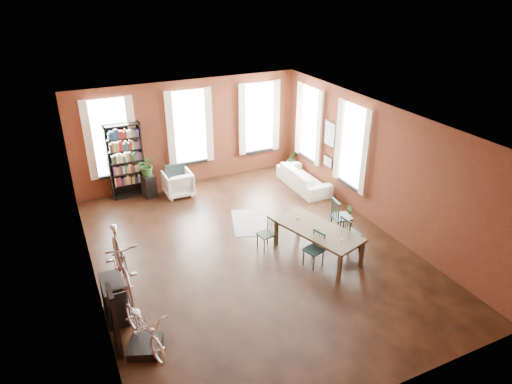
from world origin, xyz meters
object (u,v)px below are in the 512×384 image
console_table (115,299)px  plant_stand (149,186)px  bike_trainer (146,347)px  bicycle_floor (142,310)px  dining_chair_c (350,234)px  dining_chair_b (266,234)px  dining_chair_d (342,217)px  dining_chair_a (314,250)px  white_armchair (178,182)px  bookshelf (126,161)px  cream_sofa (304,175)px  dining_table (317,242)px

console_table → plant_stand: bearing=69.7°
bike_trainer → bicycle_floor: 0.84m
console_table → bicycle_floor: 1.31m
dining_chair_c → plant_stand: (-3.64, 4.86, -0.11)m
dining_chair_b → dining_chair_d: size_ratio=0.81×
dining_chair_c → plant_stand: size_ratio=1.34×
dining_chair_d → bicycle_floor: (-5.37, -1.89, 0.44)m
dining_chair_a → plant_stand: size_ratio=1.22×
dining_chair_b → bike_trainer: 3.96m
bike_trainer → bicycle_floor: bicycle_floor is taller
bike_trainer → console_table: (-0.30, 1.13, 0.32)m
white_armchair → dining_chair_a: bearing=109.4°
dining_chair_b → bookshelf: bearing=-159.2°
bike_trainer → bicycle_floor: size_ratio=0.36×
white_armchair → cream_sofa: bearing=162.5°
dining_table → plant_stand: 5.50m
bike_trainer → console_table: size_ratio=0.69×
dining_table → white_armchair: bearing=97.1°
dining_chair_c → cream_sofa: (0.80, 3.50, -0.04)m
dining_chair_a → dining_chair_d: dining_chair_d is taller
cream_sofa → plant_stand: 4.64m
dining_chair_a → bike_trainer: (-4.02, -0.96, -0.33)m
dining_chair_b → plant_stand: bearing=-162.9°
dining_chair_c → dining_chair_b: bearing=59.9°
dining_chair_c → cream_sofa: 3.59m
dining_chair_d → bike_trainer: dining_chair_d is taller
white_armchair → console_table: (-2.60, -4.62, -0.01)m
dining_chair_d → plant_stand: (-3.89, 4.13, -0.14)m
dining_chair_c → bike_trainer: 5.27m
plant_stand → dining_chair_d: bearing=-46.8°
dining_table → plant_stand: dining_table is taller
cream_sofa → console_table: cream_sofa is taller
bookshelf → plant_stand: bearing=-33.4°
console_table → dining_chair_a: bearing=-2.2°
dining_chair_d → bike_trainer: bearing=117.0°
dining_table → dining_chair_a: bearing=-151.0°
bike_trainer → dining_chair_c: bearing=12.4°
cream_sofa → bicycle_floor: size_ratio=1.36×
dining_table → dining_chair_b: bearing=123.4°
dining_chair_a → dining_chair_b: 1.27m
dining_chair_c → console_table: dining_chair_c is taller
bike_trainer → plant_stand: plant_stand is taller
dining_table → white_armchair: 4.91m
plant_stand → bicycle_floor: (-1.48, -6.02, 0.59)m
dining_chair_d → dining_chair_b: bearing=92.4°
dining_chair_a → white_armchair: bearing=-177.3°
bicycle_floor → console_table: bearing=92.3°
dining_chair_a → white_armchair: 5.09m
console_table → bicycle_floor: (0.32, -1.16, 0.52)m
dining_chair_d → bike_trainer: size_ratio=1.75×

